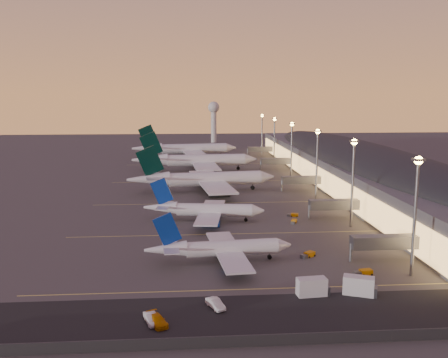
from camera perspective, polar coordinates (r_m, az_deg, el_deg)
ground at (r=144.70m, az=0.55°, el=-5.75°), size 700.00×700.00×0.00m
airliner_narrow_south at (r=116.57m, az=-0.50°, el=-7.97°), size 34.58×31.01×12.34m
airliner_narrow_north at (r=153.26m, az=-2.31°, el=-3.55°), size 37.28×33.59×13.32m
airliner_wide_near at (r=198.83m, az=-2.45°, el=-0.05°), size 59.52×54.63×19.04m
airliner_wide_mid at (r=252.85m, az=-3.27°, el=2.12°), size 63.45×57.94×20.30m
airliner_wide_far at (r=306.11m, az=-4.46°, el=3.45°), size 64.17×58.84×20.53m
terminal_building at (r=225.88m, az=14.78°, el=1.81°), size 56.35×255.00×17.46m
light_masts at (r=210.55m, az=8.87°, el=3.87°), size 2.20×217.20×25.90m
radar_tower at (r=399.90m, az=-1.18°, el=7.33°), size 9.00×9.00×32.50m
service_lane at (r=92.27m, az=3.61°, el=-15.04°), size 260.00×16.00×0.01m
lane_markings at (r=183.45m, az=-0.51°, el=-2.42°), size 90.00×180.36×0.00m
fence at (r=81.18m, az=4.83°, el=-17.92°), size 124.00×0.12×2.00m
baggage_tug_a at (r=113.48m, az=15.68°, el=-10.26°), size 4.19×2.22×1.19m
baggage_tug_b at (r=122.47m, az=9.59°, el=-8.53°), size 4.05×3.56×1.17m
baggage_tug_c at (r=160.70m, az=7.91°, el=-4.10°), size 3.71×2.37×1.03m
catering_truck_a at (r=100.26m, az=10.17°, el=-12.08°), size 6.45×3.00×3.52m
catering_truck_b at (r=102.49m, az=15.33°, el=-11.75°), size 6.92×4.72×3.64m
baggage_tug_d at (r=152.68m, az=7.98°, el=-4.84°), size 2.58×3.61×1.01m
service_van_a at (r=89.03m, az=-8.29°, el=-15.50°), size 3.29×5.32×1.65m
service_van_b at (r=88.36m, az=-7.63°, el=-15.69°), size 4.50×6.14×1.65m
service_van_c at (r=93.72m, az=-0.98°, el=-14.05°), size 3.70×5.42×1.69m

